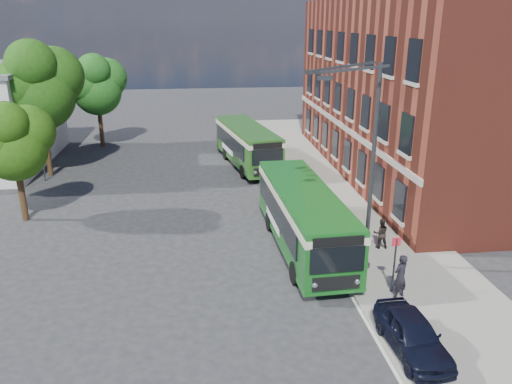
{
  "coord_description": "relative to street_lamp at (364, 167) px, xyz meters",
  "views": [
    {
      "loc": [
        -1.97,
        -21.16,
        10.61
      ],
      "look_at": [
        0.89,
        2.75,
        2.2
      ],
      "focal_mm": 35.0,
      "sensor_mm": 36.0,
      "label": 1
    }
  ],
  "objects": [
    {
      "name": "bus_front",
      "position": [
        -1.93,
        2.51,
        -2.96
      ],
      "size": [
        3.0,
        10.6,
        3.02
      ],
      "color": "#14561A",
      "rests_on": "ground"
    },
    {
      "name": "tree_left",
      "position": [
        -16.43,
        7.84,
        -0.26
      ],
      "size": [
        3.96,
        3.76,
        6.68
      ],
      "color": "#332012",
      "rests_on": "ground"
    },
    {
      "name": "tree_right",
      "position": [
        -14.99,
        24.51,
        0.61
      ],
      "size": [
        4.72,
        4.48,
        7.96
      ],
      "color": "#332012",
      "rests_on": "ground"
    },
    {
      "name": "flagpole",
      "position": [
        -17.29,
        15.0,
        0.15
      ],
      "size": [
        0.95,
        0.1,
        9.0
      ],
      "color": "#313336",
      "rests_on": "ground"
    },
    {
      "name": "ground",
      "position": [
        -4.84,
        2.0,
        -4.79
      ],
      "size": [
        120.0,
        120.0,
        0.0
      ],
      "primitive_type": "plane",
      "color": "#28272A",
      "rests_on": "ground"
    },
    {
      "name": "kerb_line",
      "position": [
        -0.89,
        10.0,
        -4.79
      ],
      "size": [
        0.12,
        48.0,
        0.01
      ],
      "primitive_type": "cube",
      "color": "beige",
      "rests_on": "ground"
    },
    {
      "name": "brick_office",
      "position": [
        9.16,
        14.0,
        2.18
      ],
      "size": [
        12.1,
        26.0,
        14.2
      ],
      "color": "maroon",
      "rests_on": "ground"
    },
    {
      "name": "pedestrian_b",
      "position": [
        1.71,
        1.8,
        -3.89
      ],
      "size": [
        0.8,
        0.66,
        1.5
      ],
      "primitive_type": "imported",
      "rotation": [
        0.0,
        0.0,
        3.01
      ],
      "color": "black",
      "rests_on": "pavement"
    },
    {
      "name": "bus_rear",
      "position": [
        -3.13,
        17.19,
        -2.96
      ],
      "size": [
        4.26,
        10.15,
        3.02
      ],
      "color": "#25571B",
      "rests_on": "ground"
    },
    {
      "name": "parked_car",
      "position": [
        -0.04,
        -5.94,
        -4.0
      ],
      "size": [
        1.68,
        3.83,
        1.28
      ],
      "primitive_type": "imported",
      "rotation": [
        0.0,
        0.0,
        0.04
      ],
      "color": "black",
      "rests_on": "pavement"
    },
    {
      "name": "street_lamp",
      "position": [
        0.0,
        0.0,
        0.0
      ],
      "size": [
        2.96,
        2.38,
        9.0
      ],
      "color": "#313336",
      "rests_on": "ground"
    },
    {
      "name": "tree_mid",
      "position": [
        -17.28,
        16.4,
        1.59
      ],
      "size": [
        5.57,
        5.3,
        9.41
      ],
      "color": "#332012",
      "rests_on": "ground"
    },
    {
      "name": "bus_stop_sign",
      "position": [
        0.76,
        -2.2,
        -3.28
      ],
      "size": [
        0.35,
        0.08,
        2.52
      ],
      "color": "#313336",
      "rests_on": "ground"
    },
    {
      "name": "pedestrian_a",
      "position": [
        0.87,
        -2.62,
        -3.73
      ],
      "size": [
        0.79,
        0.69,
        1.82
      ],
      "primitive_type": "imported",
      "rotation": [
        0.0,
        0.0,
        3.61
      ],
      "color": "black",
      "rests_on": "pavement"
    },
    {
      "name": "pavement",
      "position": [
        2.16,
        10.0,
        -4.72
      ],
      "size": [
        6.0,
        48.0,
        0.15
      ],
      "primitive_type": "cube",
      "color": "gray",
      "rests_on": "ground"
    }
  ]
}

